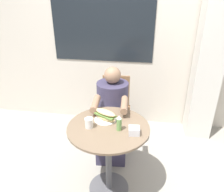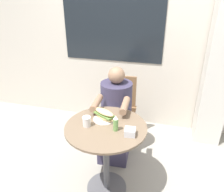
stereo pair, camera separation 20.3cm
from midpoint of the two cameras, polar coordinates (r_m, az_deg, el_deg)
The scene contains 10 objects.
ground_plane at distance 2.45m, azimuth -3.40°, elevation -22.92°, with size 8.00×8.00×0.00m, color gray.
storefront_wall at distance 3.05m, azimuth 1.60°, elevation 17.37°, with size 8.00×0.09×2.80m.
lattice_pillar at distance 2.93m, azimuth 22.58°, elevation 11.12°, with size 0.32×0.32×2.40m.
cafe_table at distance 2.07m, azimuth -3.80°, elevation -12.65°, with size 0.74×0.74×0.76m.
diner_chair at distance 2.85m, azimuth -1.08°, elevation -1.90°, with size 0.41×0.41×0.87m.
seated_diner at distance 2.57m, azimuth -2.22°, elevation -6.32°, with size 0.39×0.65×1.11m.
sandwich_on_plate at distance 2.02m, azimuth -4.64°, elevation -5.21°, with size 0.23×0.20×0.10m.
drink_cup at distance 1.93m, azimuth -9.05°, elevation -7.03°, with size 0.07×0.07×0.09m.
napkin_box at distance 1.84m, azimuth 2.63°, elevation -9.12°, with size 0.10×0.10×0.06m.
condiment_bottle at distance 1.86m, azimuth -1.27°, elevation -7.16°, with size 0.04×0.04×0.14m.
Camera 1 is at (0.28, -1.61, 1.83)m, focal length 35.00 mm.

